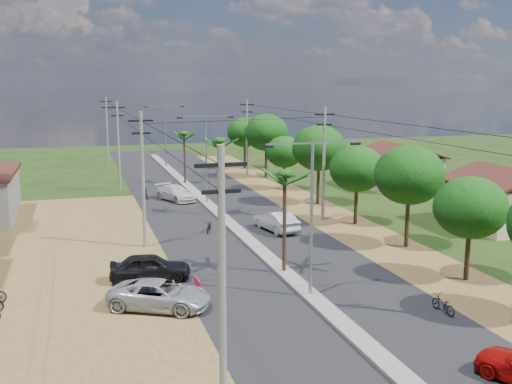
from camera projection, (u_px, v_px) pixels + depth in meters
ground at (310, 297)px, 30.60m from camera, size 160.00×160.00×0.00m
road at (235, 229)px, 44.73m from camera, size 12.00×110.00×0.04m
median at (225, 220)px, 47.54m from camera, size 1.00×90.00×0.18m
dirt_lot_west at (11, 276)px, 33.87m from camera, size 18.00×46.00×0.04m
dirt_shoulder_east at (339, 222)px, 47.15m from camera, size 5.00×90.00×0.03m
house_east_near at (507, 196)px, 45.28m from camera, size 7.60×7.50×4.60m
house_east_far at (397, 165)px, 62.52m from camera, size 7.60×7.50×4.60m
tree_east_b at (470, 208)px, 32.51m from camera, size 4.00×4.00×5.83m
tree_east_c at (409, 175)px, 39.08m from camera, size 4.60×4.60×6.83m
tree_east_d at (357, 169)px, 45.68m from camera, size 4.20×4.20×6.13m
tree_east_e at (319, 148)px, 53.14m from camera, size 4.80×4.80×7.14m
tree_east_f at (284, 152)px, 60.78m from camera, size 3.80×3.80×5.52m
tree_east_g at (266, 132)px, 68.24m from camera, size 5.00×5.00×7.38m
tree_east_h at (245, 132)px, 75.79m from camera, size 4.40×4.40×6.52m
palm_median_near at (285, 179)px, 33.38m from camera, size 2.00×2.00×6.15m
palm_median_mid at (219, 144)px, 48.38m from camera, size 2.00×2.00×6.55m
palm_median_far at (184, 136)px, 63.56m from camera, size 2.00×2.00×5.85m
streetlight_near at (312, 206)px, 29.75m from camera, size 5.10×0.18×8.00m
streetlight_mid at (206, 151)px, 53.29m from camera, size 5.10×0.18×8.00m
streetlight_far at (165, 130)px, 76.83m from camera, size 5.10×0.18×8.00m
utility_pole_w_a at (222, 283)px, 18.34m from camera, size 1.60×0.24×9.00m
utility_pole_w_b at (143, 177)px, 39.06m from camera, size 1.60×0.24×9.00m
utility_pole_w_c at (118, 144)px, 59.78m from camera, size 1.60×0.24×9.00m
utility_pole_w_d at (107, 129)px, 79.55m from camera, size 1.60×0.24×9.00m
utility_pole_e_b at (324, 161)px, 46.95m from camera, size 1.60×0.24×9.00m
utility_pole_e_c at (247, 137)px, 67.67m from camera, size 1.60×0.24×9.00m
car_silver_mid at (276, 221)px, 44.05m from camera, size 2.36×4.72×1.49m
car_white_far at (176, 194)px, 55.45m from camera, size 3.67×5.17×1.39m
car_parked_silver at (160, 296)px, 28.84m from camera, size 5.43×4.30×1.37m
car_parked_dark at (150, 268)px, 32.99m from camera, size 4.57×2.23×1.50m
moto_rider_east at (443, 305)px, 28.34m from camera, size 0.68×1.66×0.85m
moto_rider_west_a at (209, 227)px, 43.75m from camera, size 1.11×1.76×0.87m
moto_rider_west_b at (146, 194)px, 56.29m from camera, size 0.56×1.67×0.99m
roadside_sign at (198, 288)px, 30.57m from camera, size 0.13×1.16×0.96m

